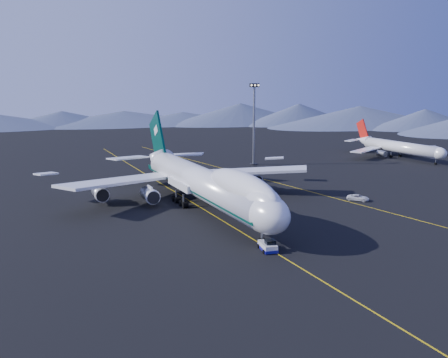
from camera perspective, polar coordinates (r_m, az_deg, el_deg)
name	(u,v)px	position (r m, az deg, el deg)	size (l,w,h in m)	color
ground	(203,209)	(106.64, -2.46, -3.41)	(500.00, 500.00, 0.00)	black
taxiway_line_main	(203,209)	(106.64, -2.46, -3.40)	(0.25, 220.00, 0.01)	#C6A30B
taxiway_line_side	(297,188)	(128.76, 8.36, -1.04)	(0.25, 200.00, 0.01)	#C6A30B
boeing_747	(202,182)	(105.40, -2.50, -0.34)	(59.62, 72.43, 19.37)	silver
pushback_tug	(268,247)	(80.62, 5.02, -7.72)	(3.09, 4.63, 1.87)	silver
second_jet	(397,147)	(190.74, 19.16, 3.48)	(39.78, 44.94, 12.79)	silver
service_van	(358,198)	(117.68, 15.07, -2.08)	(2.29, 4.96, 1.38)	silver
floodlight_mast	(254,124)	(163.30, 3.44, 6.29)	(3.26, 2.45, 26.42)	black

